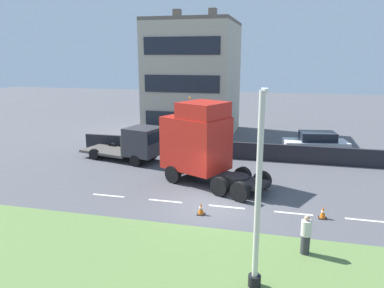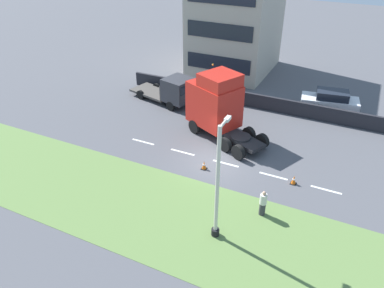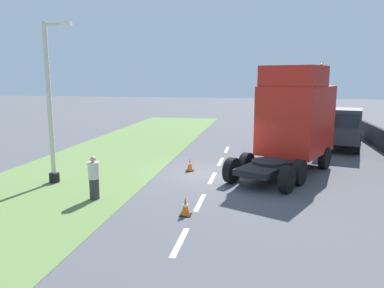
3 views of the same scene
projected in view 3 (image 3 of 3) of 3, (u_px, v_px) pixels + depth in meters
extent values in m
plane|color=#515156|center=(214.00, 174.00, 16.70)|extent=(120.00, 120.00, 0.00)
cube|color=#607F42|center=(89.00, 168.00, 17.80)|extent=(7.00, 44.00, 0.01)
cube|color=white|center=(180.00, 242.00, 9.84)|extent=(0.16, 1.80, 0.00)
cube|color=white|center=(200.00, 202.00, 12.93)|extent=(0.16, 1.80, 0.00)
cube|color=white|center=(212.00, 178.00, 16.02)|extent=(0.16, 1.80, 0.00)
cube|color=white|center=(221.00, 162.00, 19.12)|extent=(0.16, 1.80, 0.00)
cube|color=white|center=(227.00, 150.00, 22.21)|extent=(0.16, 1.80, 0.00)
cube|color=black|center=(282.00, 160.00, 16.45)|extent=(3.97, 6.33, 0.24)
cube|color=red|center=(296.00, 120.00, 17.29)|extent=(3.80, 4.24, 3.07)
cube|color=black|center=(308.00, 130.00, 18.83)|extent=(1.99, 0.98, 1.72)
cube|color=black|center=(310.00, 103.00, 18.59)|extent=(2.11, 1.04, 0.98)
cube|color=red|center=(294.00, 76.00, 16.52)|extent=(3.16, 3.08, 0.90)
sphere|color=orange|center=(322.00, 65.00, 17.27)|extent=(0.14, 0.14, 0.14)
cylinder|color=black|center=(269.00, 162.00, 15.29)|extent=(1.87, 1.87, 0.12)
cylinder|color=black|center=(277.00, 152.00, 18.93)|extent=(0.73, 1.08, 1.04)
cylinder|color=black|center=(325.00, 158.00, 17.57)|extent=(0.73, 1.08, 1.04)
cylinder|color=black|center=(247.00, 164.00, 16.28)|extent=(0.73, 1.08, 1.04)
cylinder|color=black|center=(299.00, 172.00, 14.92)|extent=(0.73, 1.08, 1.04)
cylinder|color=black|center=(232.00, 170.00, 15.27)|extent=(0.73, 1.08, 1.04)
cylinder|color=black|center=(287.00, 179.00, 13.91)|extent=(0.73, 1.08, 1.04)
cube|color=#333338|center=(340.00, 126.00, 21.17)|extent=(2.64, 2.58, 1.93)
cube|color=black|center=(339.00, 121.00, 20.14)|extent=(1.89, 0.51, 0.69)
cube|color=#4C4742|center=(342.00, 136.00, 24.06)|extent=(3.08, 4.34, 0.18)
cube|color=#4C4742|center=(341.00, 128.00, 22.21)|extent=(2.16, 0.63, 1.35)
cylinder|color=black|center=(358.00, 147.00, 20.96)|extent=(0.43, 0.83, 0.80)
cylinder|color=black|center=(320.00, 144.00, 21.79)|extent=(0.43, 0.83, 0.80)
cylinder|color=black|center=(359.00, 137.00, 24.20)|extent=(0.43, 0.83, 0.80)
cylinder|color=black|center=(326.00, 135.00, 25.04)|extent=(0.43, 0.83, 0.80)
cylinder|color=black|center=(54.00, 178.00, 15.33)|extent=(0.41, 0.41, 0.40)
cylinder|color=beige|center=(50.00, 105.00, 14.80)|extent=(0.19, 0.19, 6.35)
cylinder|color=beige|center=(55.00, 24.00, 14.17)|extent=(0.90, 0.13, 0.13)
cube|color=silver|center=(66.00, 24.00, 14.08)|extent=(0.44, 0.20, 0.16)
cylinder|color=#333338|center=(94.00, 189.00, 13.21)|extent=(0.34, 0.34, 0.75)
cylinder|color=beige|center=(94.00, 170.00, 13.09)|extent=(0.39, 0.39, 0.60)
sphere|color=tan|center=(93.00, 159.00, 13.02)|extent=(0.20, 0.20, 0.20)
cube|color=black|center=(190.00, 171.00, 17.25)|extent=(0.36, 0.36, 0.03)
cone|color=orange|center=(190.00, 164.00, 17.20)|extent=(0.28, 0.28, 0.55)
cylinder|color=white|center=(190.00, 164.00, 17.19)|extent=(0.17, 0.17, 0.07)
cube|color=black|center=(185.00, 215.00, 11.72)|extent=(0.36, 0.36, 0.03)
cone|color=orange|center=(185.00, 206.00, 11.67)|extent=(0.28, 0.28, 0.55)
cylinder|color=white|center=(185.00, 205.00, 11.67)|extent=(0.17, 0.17, 0.07)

